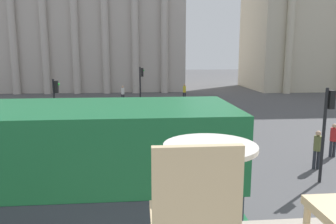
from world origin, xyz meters
TOP-DOWN VIEW (x-y plane):
  - cafe_dining_table at (1.11, -0.35)m, footprint 0.60×0.60m
  - cafe_chair_0 at (0.91, -0.88)m, footprint 0.40×0.40m
  - plaza_building_left at (-7.07, 47.82)m, footprint 28.15×17.00m
  - traffic_light_near at (7.74, 9.25)m, footprint 0.42×0.24m
  - traffic_light_mid at (-4.15, 16.88)m, footprint 0.42×0.24m
  - traffic_light_far at (0.84, 24.70)m, footprint 0.42×0.24m
  - car_maroon at (-7.01, 22.09)m, footprint 4.20×1.93m
  - car_black at (4.20, 17.46)m, footprint 4.20×1.93m
  - pedestrian_olive at (8.30, 10.69)m, footprint 0.32×0.32m
  - pedestrian_white at (-1.01, 31.37)m, footprint 0.32×0.32m
  - pedestrian_red at (10.00, 12.25)m, footprint 0.32×0.32m
  - pedestrian_yellow at (5.52, 32.36)m, footprint 0.32×0.32m

SIDE VIEW (x-z plane):
  - car_maroon at x=-7.01m, z-range 0.02..1.37m
  - car_black at x=4.20m, z-range 0.02..1.37m
  - pedestrian_red at x=10.00m, z-range 0.12..1.78m
  - pedestrian_olive at x=8.30m, z-range 0.13..1.84m
  - pedestrian_white at x=-1.01m, z-range 0.13..1.86m
  - pedestrian_yellow at x=5.52m, z-range 0.14..1.90m
  - traffic_light_mid at x=-4.15m, z-range 0.55..4.09m
  - traffic_light_near at x=7.74m, z-range 0.57..4.29m
  - traffic_light_far at x=0.84m, z-range 0.59..4.50m
  - cafe_chair_0 at x=0.91m, z-range 3.73..4.64m
  - cafe_dining_table at x=1.11m, z-range 3.84..4.57m
  - plaza_building_left at x=-7.07m, z-range 0.00..19.27m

